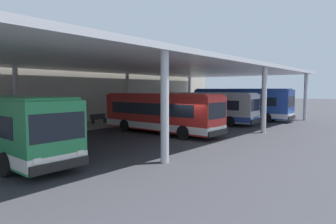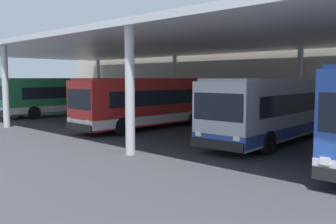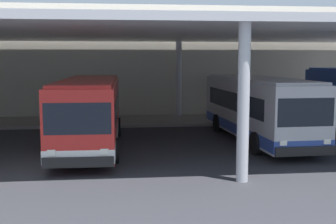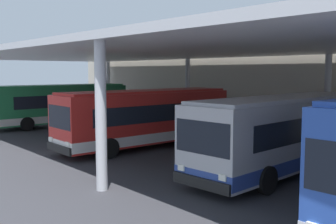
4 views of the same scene
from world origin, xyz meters
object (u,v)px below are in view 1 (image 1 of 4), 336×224
(bus_middle_bay, at_px, (206,107))
(bench_waiting, at_px, (99,118))
(bus_nearest_bay, at_px, (5,126))
(bus_far_bay, at_px, (241,104))
(bus_second_bay, at_px, (160,113))

(bus_middle_bay, bearing_deg, bench_waiting, 138.54)
(bus_nearest_bay, distance_m, bus_middle_bay, 19.59)
(bus_nearest_bay, distance_m, bus_far_bay, 25.42)
(bus_nearest_bay, relative_size, bench_waiting, 5.86)
(bench_waiting, bearing_deg, bus_middle_bay, -41.46)
(bus_second_bay, xyz_separation_m, bench_waiting, (0.07, 8.06, -0.99))
(bus_middle_bay, bearing_deg, bus_second_bay, -173.86)
(bus_far_bay, bearing_deg, bus_nearest_bay, 178.50)
(bus_nearest_bay, height_order, bus_second_bay, same)
(bus_second_bay, bearing_deg, bus_nearest_bay, 177.77)
(bus_middle_bay, xyz_separation_m, bench_waiting, (-8.12, 7.17, -0.99))
(bench_waiting, bearing_deg, bus_far_bay, -30.71)
(bus_second_bay, xyz_separation_m, bus_far_bay, (14.00, -0.22, 0.19))
(bus_second_bay, relative_size, bench_waiting, 5.87)
(bus_second_bay, xyz_separation_m, bus_middle_bay, (8.19, 0.88, 0.00))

